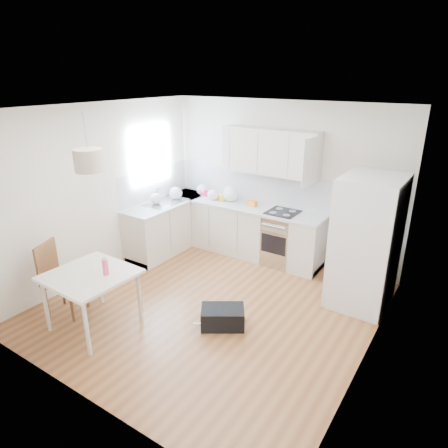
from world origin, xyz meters
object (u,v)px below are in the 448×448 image
object	(u,v)px
refrigerator	(368,243)
gym_bag	(223,317)
dining_chair	(64,279)
dining_table	(91,280)

from	to	relation	value
refrigerator	gym_bag	world-z (taller)	refrigerator
dining_chair	gym_bag	world-z (taller)	dining_chair
refrigerator	gym_bag	xyz separation A→B (m)	(-1.33, -1.58, -0.80)
dining_table	gym_bag	distance (m)	1.74
refrigerator	dining_chair	world-z (taller)	refrigerator
dining_chair	gym_bag	size ratio (longest dim) A/B	1.85
refrigerator	dining_table	size ratio (longest dim) A/B	1.84
dining_chair	gym_bag	distance (m)	2.18
dining_table	gym_bag	xyz separation A→B (m)	(1.37, 0.91, -0.55)
dining_table	dining_chair	world-z (taller)	dining_chair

